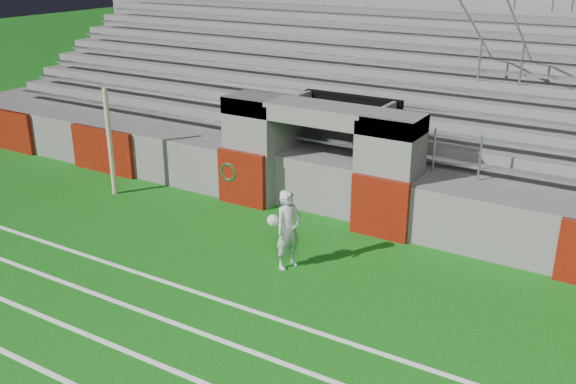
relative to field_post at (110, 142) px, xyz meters
The scene contains 5 objects.
ground 5.53m from the field_post, 20.50° to the right, with size 90.00×90.00×0.00m, color #0D530E.
field_post is the anchor object (origin of this frame).
stadium_structure 7.90m from the field_post, 50.50° to the left, with size 26.00×8.48×5.42m.
goalkeeper_with_ball 6.00m from the field_post, 10.99° to the right, with size 0.63×0.67×1.59m.
hose_coil 3.12m from the field_post, 20.03° to the left, with size 0.54×0.15×0.57m.
Camera 1 is at (6.69, -8.92, 5.91)m, focal length 40.00 mm.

